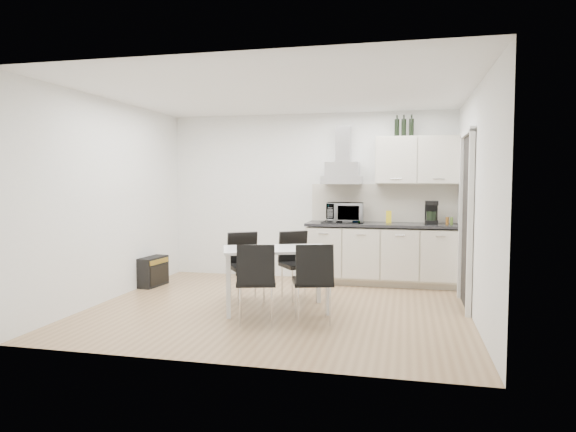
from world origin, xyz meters
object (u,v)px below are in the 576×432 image
at_px(kitchenette, 384,229).
at_px(chair_near_right, 312,282).
at_px(dining_table, 276,256).
at_px(guitar_amp, 153,271).
at_px(chair_far_left, 247,267).
at_px(floor_speaker, 243,267).
at_px(chair_far_right, 299,266).
at_px(chair_near_left, 256,283).

distance_m(kitchenette, chair_near_right, 2.41).
height_order(dining_table, guitar_amp, dining_table).
relative_size(chair_far_left, guitar_amp, 1.63).
distance_m(dining_table, floor_speaker, 2.35).
relative_size(dining_table, chair_near_right, 1.61).
relative_size(kitchenette, chair_far_right, 2.86).
bearing_deg(kitchenette, chair_near_right, -106.45).
bearing_deg(guitar_amp, chair_near_left, -30.27).
relative_size(chair_far_right, guitar_amp, 1.63).
relative_size(chair_far_left, chair_far_right, 1.00).
height_order(kitchenette, chair_near_left, kitchenette).
bearing_deg(chair_near_left, kitchenette, 46.24).
bearing_deg(chair_far_right, chair_near_left, 42.35).
xyz_separation_m(chair_near_left, guitar_amp, (-2.04, 1.51, -0.22)).
height_order(chair_far_left, chair_near_right, same).
height_order(chair_far_left, chair_near_left, same).
xyz_separation_m(chair_far_left, chair_far_right, (0.62, 0.29, 0.00)).
xyz_separation_m(kitchenette, floor_speaker, (-2.27, 0.17, -0.68)).
relative_size(dining_table, chair_near_left, 1.61).
distance_m(chair_far_right, guitar_amp, 2.30).
distance_m(kitchenette, dining_table, 2.21).
distance_m(kitchenette, guitar_amp, 3.49).
distance_m(chair_near_left, floor_speaker, 2.79).
bearing_deg(chair_near_right, kitchenette, 56.63).
relative_size(chair_far_left, floor_speaker, 3.02).
xyz_separation_m(dining_table, floor_speaker, (-1.08, 2.03, -0.51)).
relative_size(chair_far_left, chair_near_right, 1.00).
height_order(chair_far_right, chair_near_right, same).
bearing_deg(dining_table, chair_far_right, 56.72).
height_order(chair_far_right, floor_speaker, chair_far_right).
bearing_deg(chair_far_left, chair_near_right, 106.87).
bearing_deg(kitchenette, chair_near_left, -117.71).
xyz_separation_m(kitchenette, chair_near_right, (-0.67, -2.28, -0.39)).
bearing_deg(chair_far_right, dining_table, 40.28).
relative_size(kitchenette, chair_far_left, 2.86).
relative_size(kitchenette, chair_near_left, 2.86).
distance_m(chair_near_right, guitar_amp, 2.98).
bearing_deg(dining_table, floor_speaker, 97.96).
bearing_deg(dining_table, chair_near_right, -59.19).
relative_size(chair_far_right, chair_near_left, 1.00).
distance_m(chair_far_left, floor_speaker, 1.81).
xyz_separation_m(dining_table, chair_near_left, (-0.09, -0.56, -0.22)).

